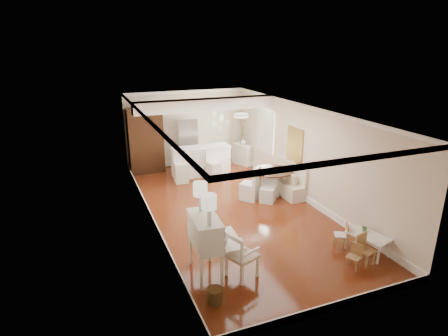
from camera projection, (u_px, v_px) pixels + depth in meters
room at (230, 138)px, 10.15m from camera, size 9.00×9.04×2.82m
secretary_bureau at (205, 247)px, 7.34m from camera, size 1.07×1.09×1.28m
gustavian_armchair at (242, 255)px, 7.35m from camera, size 0.73×0.73×0.98m
wicker_basket at (215, 296)px, 6.69m from camera, size 0.32×0.32×0.29m
kids_table at (367, 244)px, 8.26m from camera, size 0.75×0.98×0.43m
kids_chair_a at (354, 257)px, 7.68m from camera, size 0.35×0.35×0.54m
kids_chair_b at (341, 235)px, 8.52m from camera, size 0.38×0.38×0.58m
kids_chair_c at (366, 250)px, 7.81m from camera, size 0.38×0.38×0.67m
banquette at (286, 179)px, 11.46m from camera, size 0.52×1.60×0.98m
dining_table at (272, 183)px, 11.37m from camera, size 1.42×1.42×0.80m
slip_chair_near at (268, 188)px, 10.88m from camera, size 0.59×0.59×0.86m
slip_chair_far at (250, 183)px, 11.03m from camera, size 0.69×0.69×1.01m
breakfast_counter at (201, 161)px, 13.08m from camera, size 2.05×0.65×1.03m
bar_stool_left at (181, 167)px, 12.38m from camera, size 0.45×0.45×1.06m
bar_stool_right at (213, 166)px, 12.62m from camera, size 0.49×0.49×1.00m
pantry_cabinet at (145, 141)px, 13.24m from camera, size 1.20×0.60×2.30m
fridge at (197, 143)px, 13.96m from camera, size 0.75×0.65×1.80m
sideboard at (242, 154)px, 14.29m from camera, size 0.64×0.90×0.79m
pencil_cup at (364, 229)px, 8.37m from camera, size 0.14×0.14×0.09m
branch_vase at (243, 142)px, 14.15m from camera, size 0.23×0.23×0.21m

